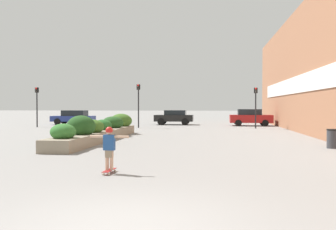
{
  "coord_description": "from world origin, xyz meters",
  "views": [
    {
      "loc": [
        1.38,
        -5.58,
        1.84
      ],
      "look_at": [
        -0.44,
        9.53,
        1.49
      ],
      "focal_mm": 40.0,
      "sensor_mm": 36.0,
      "label": 1
    }
  ],
  "objects_px": {
    "skateboard": "(109,171)",
    "traffic_light_left": "(138,98)",
    "car_leftmost": "(74,117)",
    "traffic_light_right": "(256,101)",
    "car_center_right": "(174,117)",
    "car_rightmost": "(250,117)",
    "traffic_light_far_left": "(37,100)",
    "skateboarder": "(109,144)",
    "trash_bin": "(333,139)"
  },
  "relations": [
    {
      "from": "trash_bin",
      "to": "car_leftmost",
      "type": "height_order",
      "value": "car_leftmost"
    },
    {
      "from": "car_center_right",
      "to": "traffic_light_right",
      "type": "bearing_deg",
      "value": -127.17
    },
    {
      "from": "car_center_right",
      "to": "traffic_light_far_left",
      "type": "xyz_separation_m",
      "value": [
        -11.54,
        -5.88,
        1.61
      ]
    },
    {
      "from": "skateboard",
      "to": "traffic_light_right",
      "type": "relative_size",
      "value": 0.22
    },
    {
      "from": "skateboard",
      "to": "car_center_right",
      "type": "height_order",
      "value": "car_center_right"
    },
    {
      "from": "car_leftmost",
      "to": "traffic_light_far_left",
      "type": "height_order",
      "value": "traffic_light_far_left"
    },
    {
      "from": "traffic_light_right",
      "to": "traffic_light_far_left",
      "type": "relative_size",
      "value": 0.97
    },
    {
      "from": "car_leftmost",
      "to": "traffic_light_left",
      "type": "relative_size",
      "value": 1.12
    },
    {
      "from": "car_leftmost",
      "to": "traffic_light_right",
      "type": "bearing_deg",
      "value": -104.58
    },
    {
      "from": "skateboard",
      "to": "traffic_light_right",
      "type": "distance_m",
      "value": 22.6
    },
    {
      "from": "traffic_light_left",
      "to": "traffic_light_far_left",
      "type": "height_order",
      "value": "traffic_light_left"
    },
    {
      "from": "skateboarder",
      "to": "traffic_light_right",
      "type": "bearing_deg",
      "value": 77.36
    },
    {
      "from": "traffic_light_left",
      "to": "car_leftmost",
      "type": "bearing_deg",
      "value": 148.33
    },
    {
      "from": "car_center_right",
      "to": "car_rightmost",
      "type": "bearing_deg",
      "value": -99.21
    },
    {
      "from": "skateboarder",
      "to": "traffic_light_far_left",
      "type": "xyz_separation_m",
      "value": [
        -12.57,
        21.28,
        1.57
      ]
    },
    {
      "from": "car_center_right",
      "to": "traffic_light_left",
      "type": "bearing_deg",
      "value": 156.47
    },
    {
      "from": "trash_bin",
      "to": "traffic_light_right",
      "type": "relative_size",
      "value": 0.25
    },
    {
      "from": "skateboarder",
      "to": "trash_bin",
      "type": "xyz_separation_m",
      "value": [
        8.05,
        7.13,
        -0.39
      ]
    },
    {
      "from": "trash_bin",
      "to": "traffic_light_left",
      "type": "height_order",
      "value": "traffic_light_left"
    },
    {
      "from": "trash_bin",
      "to": "traffic_light_right",
      "type": "height_order",
      "value": "traffic_light_right"
    },
    {
      "from": "car_center_right",
      "to": "traffic_light_far_left",
      "type": "bearing_deg",
      "value": 116.99
    },
    {
      "from": "skateboarder",
      "to": "car_center_right",
      "type": "bearing_deg",
      "value": 95.86
    },
    {
      "from": "trash_bin",
      "to": "car_center_right",
      "type": "height_order",
      "value": "car_center_right"
    },
    {
      "from": "traffic_light_left",
      "to": "traffic_light_far_left",
      "type": "xyz_separation_m",
      "value": [
        -9.05,
        -0.17,
        -0.13
      ]
    },
    {
      "from": "car_leftmost",
      "to": "traffic_light_right",
      "type": "relative_size",
      "value": 1.23
    },
    {
      "from": "car_center_right",
      "to": "car_rightmost",
      "type": "height_order",
      "value": "car_rightmost"
    },
    {
      "from": "car_leftmost",
      "to": "trash_bin",
      "type": "bearing_deg",
      "value": -134.78
    },
    {
      "from": "car_leftmost",
      "to": "traffic_light_right",
      "type": "xyz_separation_m",
      "value": [
        17.39,
        -4.52,
        1.56
      ]
    },
    {
      "from": "skateboarder",
      "to": "traffic_light_far_left",
      "type": "relative_size",
      "value": 0.34
    },
    {
      "from": "skateboarder",
      "to": "traffic_light_left",
      "type": "xyz_separation_m",
      "value": [
        -3.51,
        21.44,
        1.7
      ]
    },
    {
      "from": "car_leftmost",
      "to": "traffic_light_left",
      "type": "xyz_separation_m",
      "value": [
        7.56,
        -4.66,
        1.76
      ]
    },
    {
      "from": "skateboard",
      "to": "traffic_light_right",
      "type": "bearing_deg",
      "value": 77.36
    },
    {
      "from": "traffic_light_left",
      "to": "traffic_light_right",
      "type": "relative_size",
      "value": 1.1
    },
    {
      "from": "skateboard",
      "to": "car_rightmost",
      "type": "xyz_separation_m",
      "value": [
        6.33,
        25.96,
        0.74
      ]
    },
    {
      "from": "skateboard",
      "to": "traffic_light_left",
      "type": "distance_m",
      "value": 21.87
    },
    {
      "from": "car_center_right",
      "to": "traffic_light_left",
      "type": "height_order",
      "value": "traffic_light_left"
    },
    {
      "from": "skateboarder",
      "to": "traffic_light_right",
      "type": "relative_size",
      "value": 0.35
    },
    {
      "from": "car_center_right",
      "to": "car_rightmost",
      "type": "relative_size",
      "value": 0.97
    },
    {
      "from": "skateboard",
      "to": "car_leftmost",
      "type": "bearing_deg",
      "value": 116.68
    },
    {
      "from": "trash_bin",
      "to": "car_leftmost",
      "type": "distance_m",
      "value": 26.94
    },
    {
      "from": "car_rightmost",
      "to": "traffic_light_left",
      "type": "xyz_separation_m",
      "value": [
        -9.84,
        -4.52,
        1.7
      ]
    },
    {
      "from": "skateboarder",
      "to": "car_center_right",
      "type": "distance_m",
      "value": 27.17
    },
    {
      "from": "car_rightmost",
      "to": "traffic_light_far_left",
      "type": "xyz_separation_m",
      "value": [
        -18.9,
        -4.69,
        1.57
      ]
    },
    {
      "from": "trash_bin",
      "to": "traffic_light_right",
      "type": "xyz_separation_m",
      "value": [
        -1.73,
        14.45,
        1.89
      ]
    },
    {
      "from": "car_center_right",
      "to": "car_rightmost",
      "type": "distance_m",
      "value": 7.45
    },
    {
      "from": "trash_bin",
      "to": "car_leftmost",
      "type": "bearing_deg",
      "value": 135.22
    },
    {
      "from": "skateboarder",
      "to": "car_leftmost",
      "type": "distance_m",
      "value": 28.35
    },
    {
      "from": "skateboard",
      "to": "car_center_right",
      "type": "distance_m",
      "value": 27.18
    },
    {
      "from": "trash_bin",
      "to": "traffic_light_right",
      "type": "distance_m",
      "value": 14.67
    },
    {
      "from": "skateboarder",
      "to": "car_rightmost",
      "type": "relative_size",
      "value": 0.3
    }
  ]
}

